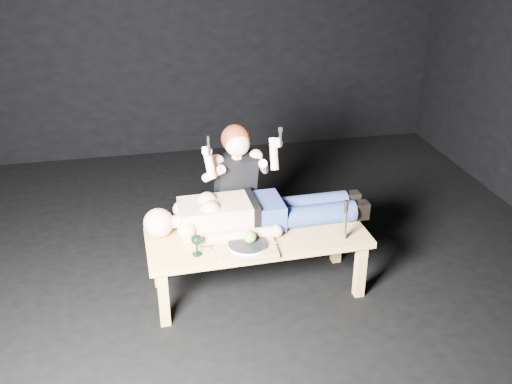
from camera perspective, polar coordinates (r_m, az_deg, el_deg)
ground at (r=4.34m, az=-0.07°, el=-7.86°), size 5.00×5.00×0.00m
back_wall at (r=6.13m, az=-5.08°, el=17.42°), size 5.00×0.00×5.00m
table at (r=4.02m, az=0.15°, el=-7.03°), size 1.51×0.60×0.45m
lying_man at (r=3.96m, az=0.32°, el=-1.64°), size 1.47×0.49×0.26m
kneeling_woman at (r=4.24m, az=-2.27°, el=0.16°), size 0.69×0.75×1.14m
serving_tray at (r=3.74m, az=-0.85°, el=-5.52°), size 0.39×0.29×0.02m
plate at (r=3.73m, az=-0.86°, el=-5.24°), size 0.26×0.26×0.02m
apple at (r=3.72m, az=-0.61°, el=-4.49°), size 0.08×0.08×0.08m
goblet at (r=3.67m, az=-5.90°, el=-5.23°), size 0.07×0.07×0.15m
fork_flat at (r=3.72m, az=-4.30°, el=-5.93°), size 0.04×0.16×0.01m
knife_flat at (r=3.78m, az=1.63°, el=-5.37°), size 0.06×0.15×0.01m
spoon_flat at (r=3.83m, az=1.38°, el=-4.89°), size 0.12×0.12×0.01m
carving_knife at (r=3.83m, az=8.83°, el=-2.75°), size 0.04×0.04×0.29m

